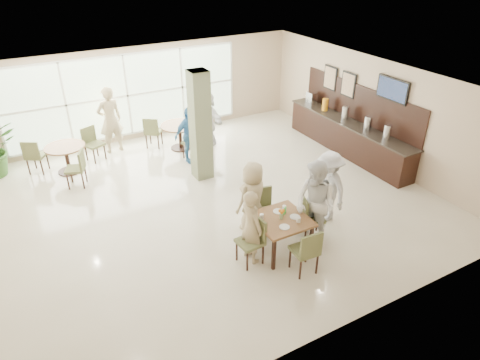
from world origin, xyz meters
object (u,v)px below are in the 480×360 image
round_table_right (180,130)px  adult_b (207,118)px  round_table_left (66,153)px  teen_far (253,197)px  adult_a (189,135)px  teen_right (315,204)px  adult_standing (110,120)px  main_table (281,222)px  buffet_counter (348,134)px  teen_standing (328,186)px  teen_left (251,226)px

round_table_right → adult_b: (0.88, -0.05, 0.22)m
round_table_left → adult_b: 4.08m
teen_far → adult_a: 3.65m
teen_right → adult_standing: size_ratio=0.93×
main_table → adult_a: (0.02, 4.53, 0.13)m
teen_far → adult_b: adult_b is taller
buffet_counter → teen_right: (-3.51, -2.97, 0.36)m
round_table_left → adult_b: (4.07, -0.10, 0.24)m
adult_b → adult_a: bearing=-64.8°
round_table_right → teen_far: size_ratio=0.71×
adult_a → adult_b: (0.96, 0.89, 0.00)m
adult_a → main_table: bearing=-102.3°
adult_a → round_table_right: bearing=73.2°
teen_far → teen_right: bearing=116.1°
teen_far → adult_b: bearing=-117.8°
teen_standing → adult_a: teen_standing is taller
teen_far → adult_standing: 5.56m
round_table_right → buffet_counter: (4.14, -2.60, -0.02)m
main_table → teen_far: bearing=97.2°
teen_right → adult_a: bearing=178.4°
main_table → buffet_counter: (4.24, 2.88, -0.11)m
buffet_counter → teen_right: bearing=-139.7°
buffet_counter → teen_far: (-4.35, -1.99, 0.24)m
main_table → teen_standing: (1.52, 0.46, 0.14)m
main_table → adult_a: 4.54m
adult_a → adult_standing: bearing=123.4°
main_table → teen_far: (-0.11, 0.89, 0.12)m
adult_a → adult_standing: 2.41m
teen_left → adult_standing: (-1.05, 6.18, 0.21)m
teen_left → teen_right: size_ratio=0.84×
round_table_right → teen_left: 5.48m
main_table → teen_far: teen_far is taller
round_table_right → teen_far: 4.59m
buffet_counter → adult_b: (-3.26, 2.55, 0.24)m
buffet_counter → round_table_right: bearing=147.9°
buffet_counter → teen_standing: bearing=-138.4°
teen_far → adult_standing: (-1.58, 5.33, 0.18)m
teen_standing → adult_a: (-1.50, 4.07, -0.01)m
round_table_right → adult_standing: bearing=157.3°
adult_b → teen_standing: bearing=-11.4°
round_table_right → adult_b: adult_b is taller
teen_left → adult_b: 5.61m
round_table_left → teen_right: teen_right is taller
adult_a → buffet_counter: bearing=-33.5°
teen_standing → adult_b: (-0.54, 4.96, -0.01)m
teen_left → round_table_left: bearing=16.3°
teen_left → teen_standing: teen_standing is taller
buffet_counter → adult_a: bearing=158.6°
round_table_right → main_table: bearing=-91.0°
round_table_left → adult_b: bearing=-1.5°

